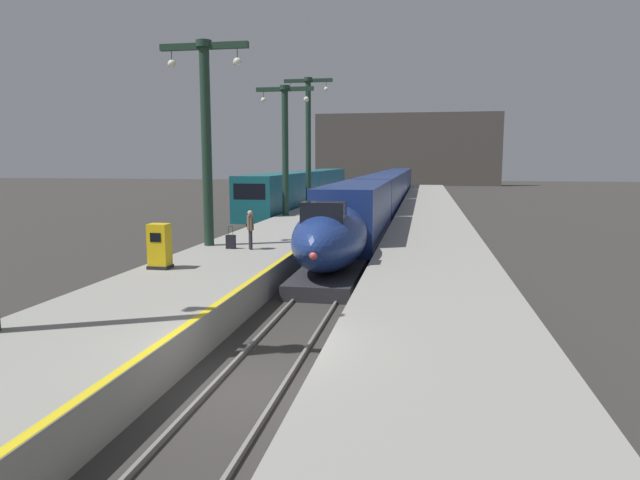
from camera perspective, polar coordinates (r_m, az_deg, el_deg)
name	(u,v)px	position (r m, az deg, el deg)	size (l,w,h in m)	color
ground_plane	(248,389)	(12.63, -7.28, -14.66)	(260.00, 260.00, 0.00)	#33302D
platform_left	(304,227)	(36.90, -1.63, 1.28)	(4.80, 110.00, 1.05)	gray
platform_right	(430,230)	(36.10, 11.05, 0.98)	(4.80, 110.00, 1.05)	gray
platform_left_safety_stripe	(339,220)	(36.44, 1.88, 2.03)	(0.20, 107.80, 0.01)	yellow
rail_main_left	(359,231)	(39.13, 3.95, 0.96)	(0.08, 110.00, 0.12)	slate
rail_main_right	(381,231)	(38.99, 6.14, 0.91)	(0.08, 110.00, 0.12)	slate
rail_secondary_left	(247,228)	(40.83, -7.42, 1.21)	(0.08, 110.00, 0.12)	slate
rail_secondary_right	(267,228)	(40.40, -5.39, 1.17)	(0.08, 110.00, 0.12)	slate
highspeed_train_main	(387,190)	(55.66, 6.72, 4.99)	(2.92, 75.86, 3.60)	navy
regional_train_adjacent	(305,188)	(56.47, -1.56, 5.25)	(2.85, 36.60, 3.80)	#145660
station_column_mid	(206,124)	(25.84, -11.42, 11.39)	(4.00, 0.68, 8.94)	#1E3828
station_column_far	(285,138)	(39.59, -3.54, 10.25)	(4.00, 0.68, 8.87)	#1E3828
station_column_distant	(308,131)	(47.36, -1.19, 10.93)	(4.00, 0.68, 10.49)	#1E3828
passenger_near_edge	(250,227)	(24.47, -7.04, 1.35)	(0.38, 0.51, 1.69)	#23232D
rolling_suitcase	(231,242)	(24.88, -8.98, -0.17)	(0.40, 0.22, 0.98)	black
ticket_machine_yellow	(160,248)	(20.78, -15.87, -0.77)	(0.76, 0.62, 1.60)	yellow
terminus_back_wall	(406,149)	(113.16, 8.71, 9.02)	(36.00, 2.00, 14.00)	#4C4742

